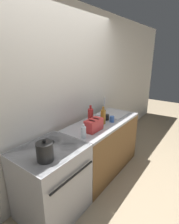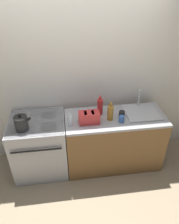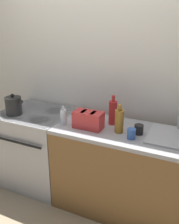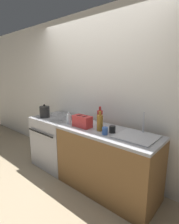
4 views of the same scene
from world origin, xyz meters
The scene contains 12 objects.
ground_plane centered at (0.00, 0.00, 0.00)m, with size 12.00×12.00×0.00m, color tan.
wall_back centered at (0.00, 0.72, 1.30)m, with size 8.00×0.05×2.60m.
stove centered at (-0.59, 0.33, 0.45)m, with size 0.76×0.70×0.89m.
counter_block centered at (0.51, 0.30, 0.44)m, with size 1.42×0.61×0.89m.
kettle centered at (-0.75, 0.20, 0.98)m, with size 0.22×0.17×0.23m.
toaster centered at (0.12, 0.22, 0.97)m, with size 0.28×0.15×0.16m.
sink_tray centered at (0.90, 0.36, 0.90)m, with size 0.47×0.44×0.28m.
bottle_red centered at (0.30, 0.40, 1.01)m, with size 0.08×0.08×0.29m.
bottle_amber centered at (0.41, 0.25, 1.00)m, with size 0.08×0.08×0.27m.
bottle_clear centered at (-0.14, 0.20, 0.96)m, with size 0.07×0.07×0.18m.
cup_blue centered at (0.55, 0.17, 0.93)m, with size 0.07×0.07×0.09m.
cup_black centered at (0.59, 0.29, 0.93)m, with size 0.08×0.08×0.09m.
Camera 3 is at (1.05, -1.73, 1.89)m, focal length 40.00 mm.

